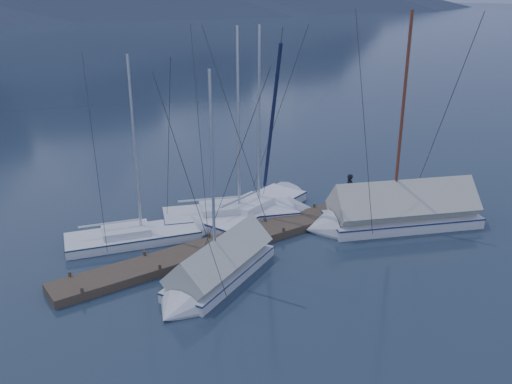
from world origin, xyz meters
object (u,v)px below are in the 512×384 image
Objects in this scene: sailboat_covered_far at (214,273)px; sailboat_covered_near at (389,215)px; person at (350,189)px; sailboat_open_right at (265,205)px; sailboat_open_left at (152,235)px; sailboat_open_mid at (250,214)px.

sailboat_covered_near is at bearing -0.75° from sailboat_covered_far.
sailboat_open_right is at bearing 69.49° from person.
sailboat_open_left is at bearing -179.70° from sailboat_open_right.
sailboat_open_right reaches higher than person.
person is at bearing -25.52° from sailboat_open_mid.
sailboat_open_mid is at bearing 43.36° from sailboat_covered_far.
sailboat_open_right reaches higher than sailboat_covered_far.
sailboat_open_mid reaches higher than person.
sailboat_open_mid is 5.10m from person.
sailboat_covered_near is 1.23× the size of sailboat_covered_far.
sailboat_covered_near is (3.45, -5.11, 0.36)m from sailboat_open_right.
sailboat_open_left is 6.22m from sailboat_open_right.
sailboat_open_left is 1.01× the size of sailboat_covered_far.
sailboat_covered_near is 6.75× the size of person.
sailboat_covered_near reaches higher than sailboat_open_left.
person is (3.21, -2.70, 0.96)m from sailboat_open_right.
sailboat_covered_far is (-4.71, -4.45, 0.25)m from sailboat_open_mid.
sailboat_covered_near is at bearing -56.00° from sailboat_open_right.
person is (9.43, -2.67, 0.98)m from sailboat_open_left.
sailboat_open_right is at bearing 124.00° from sailboat_covered_near.
sailboat_covered_near reaches higher than sailboat_open_mid.
sailboat_open_left is 4.93m from sailboat_open_mid.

